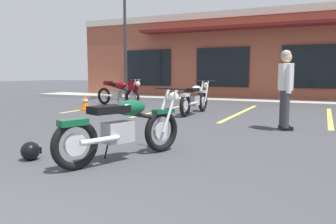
{
  "coord_description": "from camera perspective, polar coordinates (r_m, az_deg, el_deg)",
  "views": [
    {
      "loc": [
        2.27,
        -1.22,
        1.2
      ],
      "look_at": [
        -0.09,
        3.89,
        0.55
      ],
      "focal_mm": 36.19,
      "sensor_mm": 36.0,
      "label": 1
    }
  ],
  "objects": [
    {
      "name": "ground_plane",
      "position": [
        5.85,
        1.4,
        -5.24
      ],
      "size": [
        80.0,
        80.0,
        0.0
      ],
      "primitive_type": "plane",
      "color": "#3D3D42"
    },
    {
      "name": "sidewalk_kerb",
      "position": [
        14.02,
        15.39,
        1.73
      ],
      "size": [
        22.0,
        1.8,
        0.14
      ],
      "primitive_type": "cube",
      "color": "#A8A59E",
      "rests_on": "ground_plane"
    },
    {
      "name": "brick_storefront_building",
      "position": [
        17.67,
        17.6,
        8.68
      ],
      "size": [
        18.24,
        6.86,
        3.87
      ],
      "color": "brown",
      "rests_on": "ground_plane"
    },
    {
      "name": "painted_stall_lines",
      "position": [
        10.51,
        12.14,
        -0.1
      ],
      "size": [
        9.91,
        4.8,
        0.01
      ],
      "color": "#DBCC4C",
      "rests_on": "ground_plane"
    },
    {
      "name": "motorcycle_foreground_classic",
      "position": [
        4.71,
        -7.39,
        -2.48
      ],
      "size": [
        1.08,
        2.0,
        0.98
      ],
      "color": "black",
      "rests_on": "ground_plane"
    },
    {
      "name": "motorcycle_red_sportbike",
      "position": [
        9.95,
        4.56,
        2.31
      ],
      "size": [
        0.66,
        2.11,
        0.98
      ],
      "color": "black",
      "rests_on": "ground_plane"
    },
    {
      "name": "motorcycle_black_cruiser",
      "position": [
        12.66,
        -8.1,
        3.48
      ],
      "size": [
        2.1,
        0.76,
        0.98
      ],
      "color": "black",
      "rests_on": "ground_plane"
    },
    {
      "name": "person_in_black_shirt",
      "position": [
        7.5,
        19.17,
        4.32
      ],
      "size": [
        0.37,
        0.6,
        1.68
      ],
      "color": "black",
      "rests_on": "ground_plane"
    },
    {
      "name": "helmet_on_pavement",
      "position": [
        5.08,
        -22.15,
        -6.08
      ],
      "size": [
        0.26,
        0.26,
        0.26
      ],
      "color": "black",
      "rests_on": "ground_plane"
    },
    {
      "name": "traffic_cone",
      "position": [
        11.32,
        -13.77,
        1.63
      ],
      "size": [
        0.34,
        0.34,
        0.53
      ],
      "color": "orange",
      "rests_on": "ground_plane"
    },
    {
      "name": "parking_lot_lamp_post",
      "position": [
        14.97,
        -7.5,
        13.73
      ],
      "size": [
        0.24,
        0.76,
        4.71
      ],
      "color": "#2D2D33",
      "rests_on": "ground_plane"
    }
  ]
}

